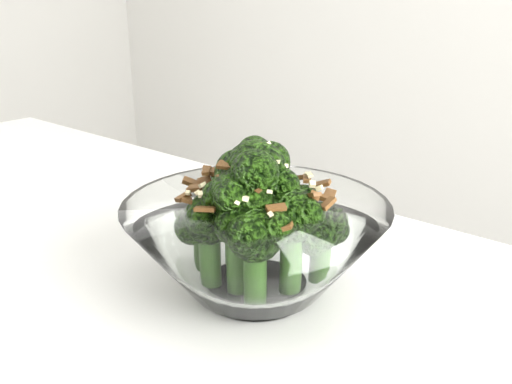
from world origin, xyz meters
The scene contains 1 object.
broccoli_dish centered at (0.25, 0.12, 0.80)m, with size 0.22×0.22×0.14m.
Camera 1 is at (0.51, -0.23, 1.00)m, focal length 40.00 mm.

